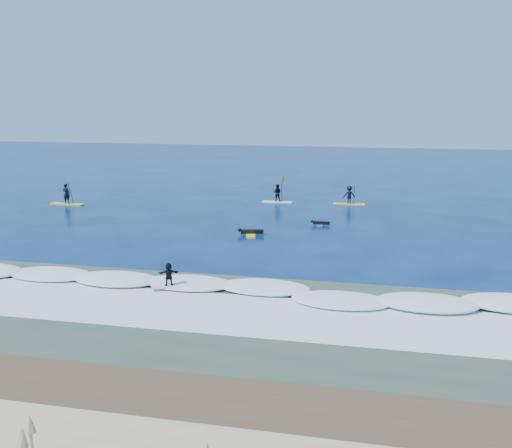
% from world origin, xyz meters
% --- Properties ---
extents(ground, '(160.00, 160.00, 0.00)m').
position_xyz_m(ground, '(0.00, 0.00, 0.00)').
color(ground, '#03143E').
rests_on(ground, ground).
extents(wet_sand_strip, '(90.00, 5.00, 0.08)m').
position_xyz_m(wet_sand_strip, '(0.00, -21.50, 0.00)').
color(wet_sand_strip, '#4B3923').
rests_on(wet_sand_strip, ground).
extents(shallow_water, '(90.00, 13.00, 0.01)m').
position_xyz_m(shallow_water, '(0.00, -14.00, 0.01)').
color(shallow_water, '#324436').
rests_on(shallow_water, ground).
extents(breaking_wave, '(40.00, 6.00, 0.30)m').
position_xyz_m(breaking_wave, '(0.00, -10.00, 0.00)').
color(breaking_wave, white).
rests_on(breaking_wave, ground).
extents(whitewater, '(34.00, 5.00, 0.02)m').
position_xyz_m(whitewater, '(0.00, -13.00, 0.00)').
color(whitewater, silver).
rests_on(whitewater, ground).
extents(sup_paddler_left, '(3.29, 1.02, 2.28)m').
position_xyz_m(sup_paddler_left, '(-17.46, 10.30, 0.71)').
color(sup_paddler_left, yellow).
rests_on(sup_paddler_left, ground).
extents(sup_paddler_center, '(2.85, 0.72, 2.00)m').
position_xyz_m(sup_paddler_center, '(1.37, 15.42, 0.75)').
color(sup_paddler_center, white).
rests_on(sup_paddler_center, ground).
extents(sup_paddler_right, '(2.92, 0.87, 2.03)m').
position_xyz_m(sup_paddler_right, '(8.07, 15.67, 0.79)').
color(sup_paddler_right, yellow).
rests_on(sup_paddler_right, ground).
extents(prone_paddler_near, '(1.88, 2.45, 0.50)m').
position_xyz_m(prone_paddler_near, '(1.74, 2.24, 0.17)').
color(prone_paddler_near, yellow).
rests_on(prone_paddler_near, ground).
extents(prone_paddler_far, '(1.48, 1.88, 0.39)m').
position_xyz_m(prone_paddler_far, '(6.34, 6.38, 0.13)').
color(prone_paddler_far, '#174EAC').
rests_on(prone_paddler_far, ground).
extents(wave_surfer, '(1.83, 1.12, 1.28)m').
position_xyz_m(wave_surfer, '(0.26, -10.50, 0.74)').
color(wave_surfer, white).
rests_on(wave_surfer, breaking_wave).
extents(marker_buoy, '(0.27, 0.27, 0.65)m').
position_xyz_m(marker_buoy, '(-0.60, 30.47, 0.28)').
color(marker_buoy, '#DC5013').
rests_on(marker_buoy, ground).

